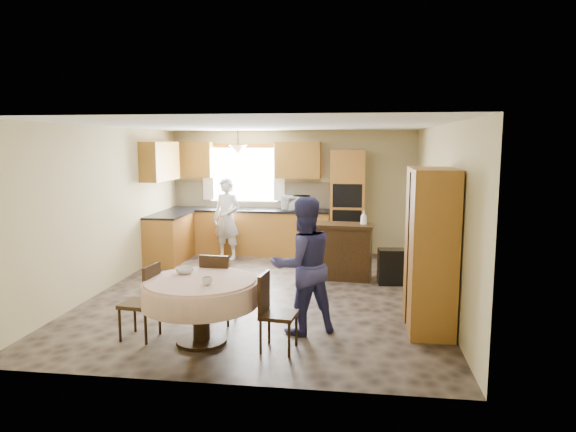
{
  "coord_description": "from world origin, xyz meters",
  "views": [
    {
      "loc": [
        1.34,
        -7.43,
        2.25
      ],
      "look_at": [
        0.29,
        0.3,
        1.14
      ],
      "focal_mm": 32.0,
      "sensor_mm": 36.0,
      "label": 1
    }
  ],
  "objects_px": {
    "dining_table": "(201,293)",
    "person_sink": "(227,219)",
    "sideboard": "(336,253)",
    "cupboard": "(430,250)",
    "person_dining": "(303,265)",
    "chair_right": "(273,308)",
    "chair_back": "(217,285)",
    "oven_tower": "(347,204)",
    "chair_left": "(145,298)"
  },
  "relations": [
    {
      "from": "oven_tower",
      "to": "cupboard",
      "type": "bearing_deg",
      "value": -74.68
    },
    {
      "from": "chair_back",
      "to": "person_dining",
      "type": "distance_m",
      "value": 1.15
    },
    {
      "from": "sideboard",
      "to": "chair_left",
      "type": "distance_m",
      "value": 3.63
    },
    {
      "from": "chair_right",
      "to": "person_sink",
      "type": "xyz_separation_m",
      "value": [
        -1.61,
        4.29,
        0.32
      ]
    },
    {
      "from": "sideboard",
      "to": "person_dining",
      "type": "xyz_separation_m",
      "value": [
        -0.29,
        -2.52,
        0.38
      ]
    },
    {
      "from": "sideboard",
      "to": "cupboard",
      "type": "distance_m",
      "value": 2.57
    },
    {
      "from": "cupboard",
      "to": "chair_right",
      "type": "xyz_separation_m",
      "value": [
        -1.77,
        -0.9,
        -0.51
      ]
    },
    {
      "from": "oven_tower",
      "to": "chair_right",
      "type": "bearing_deg",
      "value": -98.32
    },
    {
      "from": "chair_left",
      "to": "person_dining",
      "type": "distance_m",
      "value": 1.87
    },
    {
      "from": "chair_back",
      "to": "person_dining",
      "type": "xyz_separation_m",
      "value": [
        1.09,
        -0.14,
        0.32
      ]
    },
    {
      "from": "person_dining",
      "to": "oven_tower",
      "type": "bearing_deg",
      "value": -124.95
    },
    {
      "from": "sideboard",
      "to": "dining_table",
      "type": "relative_size",
      "value": 0.94
    },
    {
      "from": "dining_table",
      "to": "person_dining",
      "type": "relative_size",
      "value": 0.8
    },
    {
      "from": "cupboard",
      "to": "dining_table",
      "type": "xyz_separation_m",
      "value": [
        -2.61,
        -0.82,
        -0.4
      ]
    },
    {
      "from": "person_sink",
      "to": "person_dining",
      "type": "relative_size",
      "value": 0.97
    },
    {
      "from": "cupboard",
      "to": "chair_left",
      "type": "height_order",
      "value": "cupboard"
    },
    {
      "from": "person_sink",
      "to": "dining_table",
      "type": "bearing_deg",
      "value": -61.43
    },
    {
      "from": "chair_back",
      "to": "chair_right",
      "type": "xyz_separation_m",
      "value": [
        0.82,
        -0.72,
        -0.02
      ]
    },
    {
      "from": "chair_left",
      "to": "chair_back",
      "type": "xyz_separation_m",
      "value": [
        0.69,
        0.61,
        0.01
      ]
    },
    {
      "from": "oven_tower",
      "to": "sideboard",
      "type": "height_order",
      "value": "oven_tower"
    },
    {
      "from": "cupboard",
      "to": "chair_back",
      "type": "distance_m",
      "value": 2.65
    },
    {
      "from": "oven_tower",
      "to": "person_dining",
      "type": "xyz_separation_m",
      "value": [
        -0.43,
        -4.23,
        -0.24
      ]
    },
    {
      "from": "oven_tower",
      "to": "cupboard",
      "type": "distance_m",
      "value": 4.05
    },
    {
      "from": "cupboard",
      "to": "chair_right",
      "type": "bearing_deg",
      "value": -152.98
    },
    {
      "from": "cupboard",
      "to": "chair_back",
      "type": "relative_size",
      "value": 2.19
    },
    {
      "from": "cupboard",
      "to": "oven_tower",
      "type": "bearing_deg",
      "value": 105.32
    },
    {
      "from": "sideboard",
      "to": "chair_right",
      "type": "bearing_deg",
      "value": -94.95
    },
    {
      "from": "oven_tower",
      "to": "chair_left",
      "type": "xyz_separation_m",
      "value": [
        -2.21,
        -4.69,
        -0.57
      ]
    },
    {
      "from": "sideboard",
      "to": "person_dining",
      "type": "distance_m",
      "value": 2.57
    },
    {
      "from": "dining_table",
      "to": "chair_back",
      "type": "distance_m",
      "value": 0.65
    },
    {
      "from": "chair_left",
      "to": "person_sink",
      "type": "bearing_deg",
      "value": -172.39
    },
    {
      "from": "oven_tower",
      "to": "sideboard",
      "type": "relative_size",
      "value": 1.74
    },
    {
      "from": "cupboard",
      "to": "dining_table",
      "type": "bearing_deg",
      "value": -162.48
    },
    {
      "from": "person_dining",
      "to": "chair_left",
      "type": "bearing_deg",
      "value": -14.49
    },
    {
      "from": "sideboard",
      "to": "chair_back",
      "type": "height_order",
      "value": "chair_back"
    },
    {
      "from": "cupboard",
      "to": "person_sink",
      "type": "relative_size",
      "value": 1.24
    },
    {
      "from": "chair_left",
      "to": "cupboard",
      "type": "bearing_deg",
      "value": 109.72
    },
    {
      "from": "chair_back",
      "to": "chair_right",
      "type": "height_order",
      "value": "chair_back"
    },
    {
      "from": "oven_tower",
      "to": "dining_table",
      "type": "bearing_deg",
      "value": -107.99
    },
    {
      "from": "sideboard",
      "to": "person_dining",
      "type": "bearing_deg",
      "value": -91.25
    },
    {
      "from": "cupboard",
      "to": "chair_left",
      "type": "distance_m",
      "value": 3.41
    },
    {
      "from": "sideboard",
      "to": "chair_right",
      "type": "height_order",
      "value": "sideboard"
    },
    {
      "from": "chair_left",
      "to": "person_sink",
      "type": "xyz_separation_m",
      "value": [
        -0.1,
        4.17,
        0.31
      ]
    },
    {
      "from": "dining_table",
      "to": "person_sink",
      "type": "distance_m",
      "value": 4.28
    },
    {
      "from": "chair_left",
      "to": "person_dining",
      "type": "relative_size",
      "value": 0.54
    },
    {
      "from": "sideboard",
      "to": "cupboard",
      "type": "bearing_deg",
      "value": -55.81
    },
    {
      "from": "cupboard",
      "to": "chair_right",
      "type": "relative_size",
      "value": 2.29
    },
    {
      "from": "person_sink",
      "to": "person_dining",
      "type": "height_order",
      "value": "person_dining"
    },
    {
      "from": "oven_tower",
      "to": "chair_right",
      "type": "distance_m",
      "value": 4.9
    },
    {
      "from": "oven_tower",
      "to": "person_dining",
      "type": "distance_m",
      "value": 4.26
    }
  ]
}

